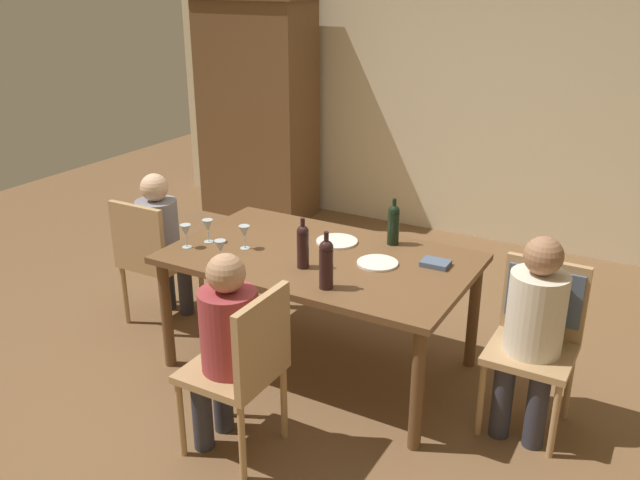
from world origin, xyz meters
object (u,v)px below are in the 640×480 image
(person_woman_host, at_px, (161,236))
(wine_glass_near_left, at_px, (208,226))
(wine_glass_near_right, at_px, (244,232))
(chair_left_end, at_px, (151,254))
(wine_bottle_short_olive, at_px, (394,223))
(dinner_plate_host, at_px, (378,263))
(dinner_plate_guest_left, at_px, (337,241))
(person_man_bearded, at_px, (225,339))
(wine_bottle_dark_red, at_px, (326,263))
(person_man_guest, at_px, (534,324))
(dining_table, at_px, (320,267))
(armoire_cabinet, at_px, (257,107))
(chair_near, at_px, (245,363))
(chair_right_end, at_px, (539,321))
(wine_glass_far, at_px, (220,247))
(wine_bottle_tall_green, at_px, (303,245))
(wine_glass_centre, at_px, (186,231))

(person_woman_host, height_order, wine_glass_near_left, person_woman_host)
(wine_glass_near_right, bearing_deg, wine_glass_near_left, -174.86)
(chair_left_end, height_order, wine_bottle_short_olive, wine_bottle_short_olive)
(dinner_plate_host, height_order, dinner_plate_guest_left, same)
(person_man_bearded, relative_size, dinner_plate_host, 4.57)
(wine_glass_near_right, bearing_deg, dinner_plate_guest_left, 39.30)
(person_woman_host, relative_size, wine_glass_near_left, 7.27)
(wine_bottle_short_olive, bearing_deg, wine_bottle_dark_red, -94.39)
(person_man_guest, bearing_deg, wine_glass_near_right, 3.41)
(dining_table, relative_size, wine_bottle_short_olive, 6.03)
(dining_table, relative_size, chair_left_end, 1.96)
(armoire_cabinet, relative_size, dinner_plate_host, 9.05)
(dining_table, xyz_separation_m, dinner_plate_guest_left, (-0.01, 0.24, 0.08))
(dining_table, bearing_deg, chair_near, -84.58)
(wine_bottle_short_olive, xyz_separation_m, dinner_plate_host, (0.05, -0.33, -0.13))
(chair_right_end, relative_size, wine_glass_far, 6.17)
(wine_glass_near_left, xyz_separation_m, dinner_plate_guest_left, (0.71, 0.39, -0.10))
(chair_right_end, relative_size, wine_glass_near_right, 6.17)
(wine_glass_near_left, bearing_deg, person_man_bearded, -47.84)
(armoire_cabinet, distance_m, chair_right_end, 3.96)
(wine_bottle_dark_red, distance_m, wine_glass_far, 0.69)
(chair_right_end, distance_m, wine_bottle_dark_red, 1.19)
(person_woman_host, height_order, wine_bottle_dark_red, person_woman_host)
(dinner_plate_host, bearing_deg, person_man_bearded, -111.48)
(wine_bottle_tall_green, distance_m, wine_glass_centre, 0.79)
(wine_bottle_short_olive, xyz_separation_m, wine_glass_centre, (-1.09, -0.67, -0.03))
(dinner_plate_guest_left, bearing_deg, dining_table, -87.48)
(dining_table, height_order, wine_glass_near_right, wine_glass_near_right)
(wine_bottle_dark_red, height_order, dinner_plate_host, wine_bottle_dark_red)
(person_woman_host, distance_m, wine_bottle_tall_green, 1.33)
(chair_near, xyz_separation_m, wine_glass_near_left, (-0.81, 0.77, 0.33))
(wine_bottle_short_olive, bearing_deg, person_man_bearded, -104.27)
(wine_glass_centre, distance_m, wine_glass_near_right, 0.36)
(chair_right_end, relative_size, person_man_bearded, 0.84)
(wine_glass_near_right, bearing_deg, chair_right_end, 8.28)
(person_man_bearded, xyz_separation_m, dinner_plate_guest_left, (0.02, 1.15, 0.12))
(dining_table, distance_m, person_man_guest, 1.28)
(person_man_guest, bearing_deg, wine_glass_centre, 7.32)
(person_man_bearded, bearing_deg, wine_bottle_dark_red, -26.61)
(wine_glass_near_right, bearing_deg, wine_bottle_dark_red, -19.07)
(person_woman_host, relative_size, person_man_guest, 0.97)
(person_man_guest, distance_m, wine_glass_far, 1.77)
(wine_bottle_tall_green, bearing_deg, dinner_plate_guest_left, 91.61)
(wine_glass_centre, relative_size, dinner_plate_guest_left, 0.57)
(chair_left_end, distance_m, wine_glass_near_right, 0.89)
(person_man_guest, xyz_separation_m, wine_bottle_dark_red, (-1.03, -0.35, 0.25))
(person_woman_host, height_order, wine_bottle_tall_green, person_woman_host)
(chair_near, xyz_separation_m, wine_bottle_tall_green, (-0.09, 0.72, 0.36))
(armoire_cabinet, xyz_separation_m, wine_glass_far, (1.57, -2.68, -0.23))
(wine_bottle_dark_red, relative_size, wine_glass_near_right, 2.17)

